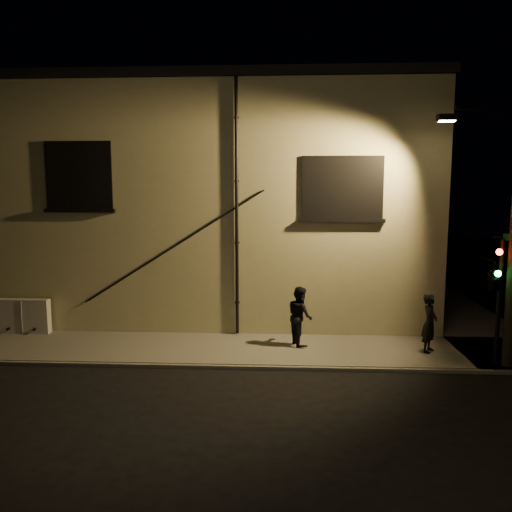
# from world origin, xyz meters

# --- Properties ---
(ground) EXTENTS (90.00, 90.00, 0.00)m
(ground) POSITION_xyz_m (0.00, 0.00, 0.00)
(ground) COLOR black
(sidewalk) EXTENTS (21.00, 16.00, 0.12)m
(sidewalk) POSITION_xyz_m (1.22, 4.39, 0.06)
(sidewalk) COLOR #57574F
(sidewalk) RESTS_ON ground
(building) EXTENTS (16.20, 12.23, 8.80)m
(building) POSITION_xyz_m (-3.00, 8.99, 4.40)
(building) COLOR tan
(building) RESTS_ON ground
(utility_cabinet) EXTENTS (1.76, 0.30, 1.16)m
(utility_cabinet) POSITION_xyz_m (-9.01, 2.70, 0.70)
(utility_cabinet) COLOR #B3B3AB
(utility_cabinet) RESTS_ON sidewalk
(pedestrian_a) EXTENTS (0.69, 0.76, 1.75)m
(pedestrian_a) POSITION_xyz_m (4.07, 1.40, 0.99)
(pedestrian_a) COLOR black
(pedestrian_a) RESTS_ON sidewalk
(pedestrian_b) EXTENTS (0.95, 1.07, 1.84)m
(pedestrian_b) POSITION_xyz_m (0.25, 1.90, 1.04)
(pedestrian_b) COLOR black
(pedestrian_b) RESTS_ON sidewalk
(traffic_signal) EXTENTS (1.16, 2.10, 3.62)m
(traffic_signal) POSITION_xyz_m (5.42, 0.31, 2.56)
(traffic_signal) COLOR black
(traffic_signal) RESTS_ON sidewalk
(streetlamp_pole) EXTENTS (2.03, 1.40, 7.57)m
(streetlamp_pole) POSITION_xyz_m (5.82, 0.37, 3.99)
(streetlamp_pole) COLOR black
(streetlamp_pole) RESTS_ON ground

